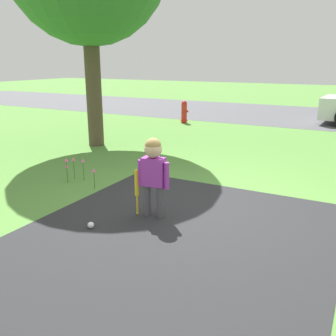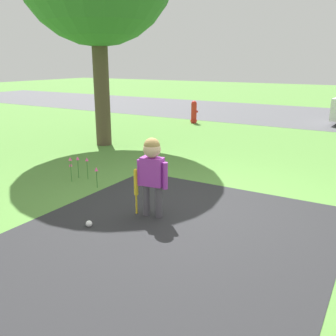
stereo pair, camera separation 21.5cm
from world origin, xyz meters
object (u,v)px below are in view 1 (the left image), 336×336
object	(u,v)px
fire_hydrant	(184,112)
child	(153,166)
baseball_bat	(137,185)
sports_ball	(91,225)

from	to	relation	value
fire_hydrant	child	bearing A→B (deg)	-67.14
child	fire_hydrant	world-z (taller)	child
baseball_bat	sports_ball	world-z (taller)	baseball_bat
child	fire_hydrant	xyz separation A→B (m)	(-3.02, 7.17, -0.33)
child	fire_hydrant	size ratio (longest dim) A/B	1.45
child	baseball_bat	size ratio (longest dim) A/B	1.67
baseball_bat	sports_ball	bearing A→B (deg)	-112.89
baseball_bat	sports_ball	size ratio (longest dim) A/B	7.85
child	sports_ball	distance (m)	1.07
sports_ball	fire_hydrant	xyz separation A→B (m)	(-2.52, 7.85, 0.32)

